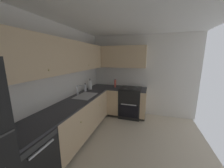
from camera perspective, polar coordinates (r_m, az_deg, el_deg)
The scene contains 17 objects.
ground_plane at distance 2.65m, azimuth 7.76°, elevation -31.23°, with size 4.13×3.06×0.02m, color beige.
wall_back at distance 2.71m, azimuth -25.85°, elevation -1.38°, with size 4.23×0.05×2.46m, color silver.
wall_right at distance 4.06m, azimuth 13.18°, elevation 3.56°, with size 0.05×3.16×2.46m, color silver.
ceiling at distance 2.06m, azimuth 10.02°, elevation 31.29°, with size 4.23×3.16×0.05m, color white.
dishwasher at distance 2.27m, azimuth -34.27°, elevation -27.46°, with size 0.60×0.63×0.85m.
lower_cabinets_back at distance 3.11m, azimuth -14.32°, elevation -14.56°, with size 2.06×0.62×0.85m.
countertop_back at distance 2.94m, azimuth -14.73°, elevation -6.89°, with size 3.27×0.60×0.04m, color #2D2D33.
lower_cabinets_right at distance 4.01m, azimuth 5.16°, elevation -8.10°, with size 0.62×1.11×0.85m.
countertop_right at distance 3.88m, azimuth 5.27°, elevation -2.00°, with size 0.60×1.11×0.03m.
oven_range at distance 3.98m, azimuth 8.25°, elevation -7.99°, with size 0.68×0.62×1.04m.
upper_cabinets_back at distance 2.74m, azimuth -20.12°, elevation 11.48°, with size 2.95×0.34×0.63m.
upper_cabinets_right at distance 3.95m, azimuth 2.90°, elevation 12.08°, with size 0.32×1.65×0.63m.
sink at distance 3.15m, azimuth -11.70°, elevation -5.92°, with size 0.58×0.40×0.10m.
faucet at distance 3.21m, azimuth -15.10°, elevation -2.26°, with size 0.07×0.16×0.25m.
soap_bottle at distance 3.52m, azimuth -11.91°, elevation -1.65°, with size 0.07×0.07×0.22m.
paper_towel_roll at distance 3.72m, azimuth -9.83°, elevation -0.39°, with size 0.11×0.11×0.32m.
oil_bottle at distance 3.91m, azimuth 1.41°, elevation 0.27°, with size 0.06×0.06×0.26m.
Camera 1 is at (-1.92, -0.27, 1.79)m, focal length 20.36 mm.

